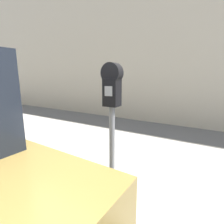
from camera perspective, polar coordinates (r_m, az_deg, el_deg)
The scene contains 3 objects.
sidewalk at distance 3.33m, azimuth 5.47°, elevation -15.82°, with size 24.00×2.80×0.14m.
building_facade at distance 6.38m, azimuth 20.41°, elevation 28.42°, with size 24.00×0.30×6.99m.
parking_meter at distance 2.00m, azimuth -0.00°, elevation 2.85°, with size 0.23×0.15×1.62m.
Camera 1 is at (1.21, -0.49, 1.62)m, focal length 28.00 mm.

